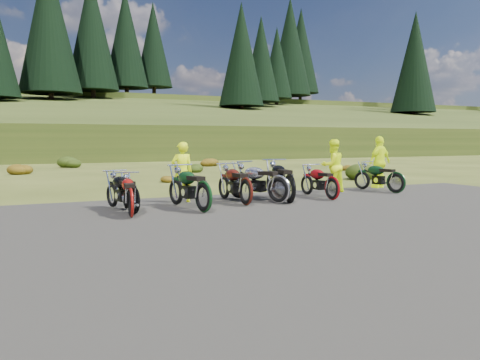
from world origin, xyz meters
name	(u,v)px	position (x,y,z in m)	size (l,w,h in m)	color
ground	(279,213)	(0.00, 0.00, 0.00)	(300.00, 300.00, 0.00)	#3C4316
gravel_pad	(325,226)	(0.00, -2.00, 0.00)	(20.00, 12.00, 0.04)	black
hill_slope	(82,154)	(0.00, 50.00, 0.00)	(300.00, 46.00, 3.00)	#303F15
hill_plateau	(57,147)	(0.00, 110.00, 0.00)	(300.00, 90.00, 9.17)	#303F15
conifer_22	(49,22)	(-3.00, 56.00, 16.77)	(7.92, 7.92, 20.00)	black
conifer_23	(92,31)	(3.00, 62.00, 17.47)	(7.48, 7.48, 19.00)	black
conifer_24	(126,38)	(9.00, 68.00, 18.16)	(7.04, 7.04, 18.00)	black
conifer_25	(153,45)	(15.00, 74.00, 18.66)	(6.60, 6.60, 17.00)	black
conifer_26	(241,54)	(21.00, 49.00, 13.37)	(6.16, 6.16, 16.00)	black
conifer_27	(261,59)	(27.00, 55.00, 14.06)	(5.72, 5.72, 15.00)	black
conifer_28	(277,63)	(33.00, 61.00, 14.76)	(5.28, 5.28, 14.00)	black
conifer_29	(290,47)	(39.00, 67.00, 18.97)	(7.92, 7.92, 20.00)	black
conifer_30	(301,51)	(45.00, 73.00, 19.66)	(7.48, 7.48, 19.00)	black
conifer_31	(415,62)	(51.00, 48.00, 14.18)	(7.04, 7.04, 18.00)	black
conifer_32	(415,65)	(57.00, 54.00, 14.87)	(6.60, 6.60, 17.00)	black
conifer_33	(416,68)	(63.00, 60.00, 15.56)	(6.16, 6.16, 16.00)	black
conifer_34	(416,70)	(69.00, 66.00, 16.26)	(5.72, 5.72, 15.00)	black
conifer_35	(416,72)	(75.00, 72.00, 16.95)	(5.28, 5.28, 14.00)	black
conifer_36	(417,64)	(81.00, 78.00, 20.16)	(7.92, 7.92, 20.00)	black
shrub_2	(20,167)	(-6.20, 16.60, 0.38)	(1.30, 1.30, 0.77)	brown
shrub_3	(71,160)	(-3.30, 21.90, 0.46)	(1.56, 1.56, 0.92)	#1E310C
shrub_4	(167,177)	(-0.40, 9.20, 0.23)	(0.77, 0.77, 0.45)	brown
shrub_5	(192,167)	(2.50, 14.50, 0.31)	(1.03, 1.03, 0.61)	#1E310C
shrub_6	(208,161)	(5.40, 19.80, 0.38)	(1.30, 1.30, 0.77)	brown
shrub_7	(363,169)	(8.30, 7.10, 0.46)	(1.56, 1.56, 0.92)	#1E310C
shrub_8	(344,167)	(11.20, 12.40, 0.23)	(0.77, 0.77, 0.45)	brown
motorcycle_0	(134,215)	(-3.42, 1.08, 0.00)	(1.98, 0.66, 1.04)	black
motorcycle_1	(131,219)	(-3.56, 0.60, 0.00)	(1.94, 0.65, 1.01)	maroon
motorcycle_2	(204,214)	(-1.78, 0.64, 0.00)	(2.23, 0.74, 1.17)	black
motorcycle_3	(278,204)	(0.70, 1.32, 0.00)	(2.27, 0.76, 1.19)	silver
motorcycle_4	(246,206)	(-0.30, 1.34, 0.00)	(2.17, 0.72, 1.14)	#44110B
motorcycle_5	(290,204)	(1.00, 1.23, 0.00)	(2.35, 0.78, 1.23)	black
motorcycle_6	(332,201)	(2.51, 1.31, 0.00)	(2.00, 0.67, 1.05)	maroon
motorcycle_7	(396,194)	(5.50, 1.91, 0.00)	(2.03, 0.68, 1.06)	black
person_middle	(182,173)	(-1.69, 2.70, 0.87)	(0.63, 0.41, 1.73)	#DAF40C
person_right_a	(333,167)	(3.77, 3.10, 0.90)	(0.88, 0.68, 1.80)	#DAF40C
person_right_b	(380,163)	(6.22, 3.58, 0.96)	(1.13, 0.47, 1.92)	#DAF40C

